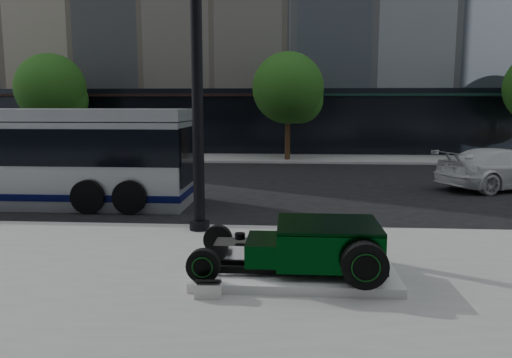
{
  "coord_description": "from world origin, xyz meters",
  "views": [
    {
      "loc": [
        1.23,
        -13.88,
        3.06
      ],
      "look_at": [
        0.34,
        -1.53,
        1.2
      ],
      "focal_mm": 35.0,
      "sensor_mm": 36.0,
      "label": 1
    }
  ],
  "objects": [
    {
      "name": "ground",
      "position": [
        0.0,
        0.0,
        0.0
      ],
      "size": [
        120.0,
        120.0,
        0.0
      ],
      "primitive_type": "plane",
      "color": "black",
      "rests_on": "ground"
    },
    {
      "name": "sidewalk_far",
      "position": [
        0.0,
        14.0,
        0.06
      ],
      "size": [
        70.0,
        4.0,
        0.12
      ],
      "primitive_type": "cube",
      "color": "gray",
      "rests_on": "ground"
    },
    {
      "name": "street_trees",
      "position": [
        1.15,
        13.07,
        3.77
      ],
      "size": [
        29.8,
        3.8,
        5.7
      ],
      "color": "black",
      "rests_on": "sidewalk_far"
    },
    {
      "name": "display_plinth",
      "position": [
        1.31,
        -5.61,
        0.2
      ],
      "size": [
        3.4,
        1.8,
        0.15
      ],
      "primitive_type": "cube",
      "color": "silver",
      "rests_on": "sidewalk_near"
    },
    {
      "name": "hot_rod",
      "position": [
        1.64,
        -5.61,
        0.7
      ],
      "size": [
        3.22,
        2.0,
        0.81
      ],
      "color": "black",
      "rests_on": "display_plinth"
    },
    {
      "name": "info_plaque",
      "position": [
        -0.04,
        -6.59,
        0.24
      ],
      "size": [
        0.42,
        0.32,
        0.31
      ],
      "color": "silver",
      "rests_on": "sidewalk_near"
    },
    {
      "name": "lamppost",
      "position": [
        -0.93,
        -2.5,
        4.15
      ],
      "size": [
        0.48,
        0.48,
        8.72
      ],
      "color": "black",
      "rests_on": "sidewalk_near"
    },
    {
      "name": "white_sedan",
      "position": [
        8.95,
        4.67,
        0.74
      ],
      "size": [
        5.52,
        3.86,
        1.49
      ],
      "primitive_type": "imported",
      "rotation": [
        0.0,
        0.0,
        1.96
      ],
      "color": "silver",
      "rests_on": "ground"
    }
  ]
}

